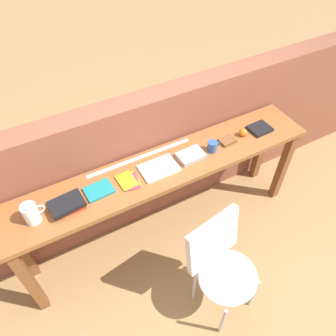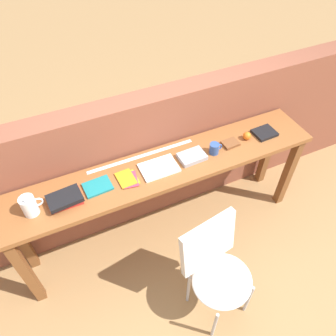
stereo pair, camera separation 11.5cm
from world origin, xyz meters
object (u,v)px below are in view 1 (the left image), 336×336
at_px(book_stack_leftmost, 67,204).
at_px(book_open_centre, 159,168).
at_px(leather_journal_brown, 227,141).
at_px(book_repair_rightmost, 260,129).
at_px(pamphlet_pile_colourful, 129,181).
at_px(magazine_cycling, 99,190).
at_px(sports_ball_small, 243,132).
at_px(mug, 212,146).
at_px(chair_white_moulded, 222,264).
at_px(pitcher_white, 31,213).

height_order(book_stack_leftmost, book_open_centre, book_stack_leftmost).
bearing_deg(leather_journal_brown, book_repair_rightmost, -4.60).
relative_size(pamphlet_pile_colourful, book_open_centre, 0.69).
height_order(magazine_cycling, book_repair_rightmost, book_repair_rightmost).
bearing_deg(sports_ball_small, book_stack_leftmost, -178.99).
relative_size(pamphlet_pile_colourful, mug, 1.75).
distance_m(pamphlet_pile_colourful, mug, 0.72).
height_order(book_stack_leftmost, sports_ball_small, sports_ball_small).
distance_m(pamphlet_pile_colourful, leather_journal_brown, 0.88).
distance_m(book_open_centre, leather_journal_brown, 0.63).
distance_m(pamphlet_pile_colourful, sports_ball_small, 1.04).
bearing_deg(magazine_cycling, book_open_centre, -5.07).
xyz_separation_m(book_stack_leftmost, leather_journal_brown, (1.34, 0.02, -0.02)).
distance_m(pamphlet_pile_colourful, book_repair_rightmost, 1.21).
distance_m(magazine_cycling, leather_journal_brown, 1.11).
relative_size(book_open_centre, sports_ball_small, 4.20).
bearing_deg(chair_white_moulded, book_open_centre, 98.70).
height_order(pitcher_white, sports_ball_small, pitcher_white).
xyz_separation_m(pitcher_white, magazine_cycling, (0.46, 0.03, -0.07)).
relative_size(chair_white_moulded, book_open_centre, 3.18).
distance_m(pitcher_white, mug, 1.40).
height_order(chair_white_moulded, pitcher_white, pitcher_white).
bearing_deg(magazine_cycling, pitcher_white, -179.38).
bearing_deg(pamphlet_pile_colourful, chair_white_moulded, -63.70).
xyz_separation_m(magazine_cycling, book_repair_rightmost, (1.44, -0.02, 0.00)).
bearing_deg(magazine_cycling, book_repair_rightmost, -4.09).
bearing_deg(chair_white_moulded, book_stack_leftmost, 138.78).
relative_size(pamphlet_pile_colourful, book_repair_rightmost, 1.06).
xyz_separation_m(pitcher_white, pamphlet_pile_colourful, (0.68, 0.01, -0.07)).
height_order(chair_white_moulded, book_stack_leftmost, book_stack_leftmost).
relative_size(pamphlet_pile_colourful, sports_ball_small, 2.88).
distance_m(pitcher_white, book_open_centre, 0.93).
height_order(book_open_centre, leather_journal_brown, leather_journal_brown).
xyz_separation_m(pamphlet_pile_colourful, sports_ball_small, (1.04, 0.01, 0.03)).
bearing_deg(sports_ball_small, leather_journal_brown, -179.26).
height_order(book_stack_leftmost, leather_journal_brown, book_stack_leftmost).
bearing_deg(book_open_centre, sports_ball_small, 0.69).
relative_size(chair_white_moulded, book_stack_leftmost, 3.71).
distance_m(pitcher_white, pamphlet_pile_colourful, 0.69).
relative_size(pitcher_white, sports_ball_small, 2.75).
xyz_separation_m(mug, sports_ball_small, (0.33, 0.03, -0.01)).
distance_m(leather_journal_brown, book_repair_rightmost, 0.33).
bearing_deg(book_repair_rightmost, magazine_cycling, 177.29).
xyz_separation_m(book_stack_leftmost, book_open_centre, (0.71, 0.02, -0.02)).
height_order(magazine_cycling, mug, mug).
bearing_deg(leather_journal_brown, pamphlet_pile_colourful, 177.49).
bearing_deg(book_open_centre, book_stack_leftmost, -178.20).
bearing_deg(pitcher_white, sports_ball_small, 0.85).
xyz_separation_m(magazine_cycling, book_open_centre, (0.47, -0.01, -0.00)).
xyz_separation_m(pamphlet_pile_colourful, book_repair_rightmost, (1.21, 0.00, 0.01)).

